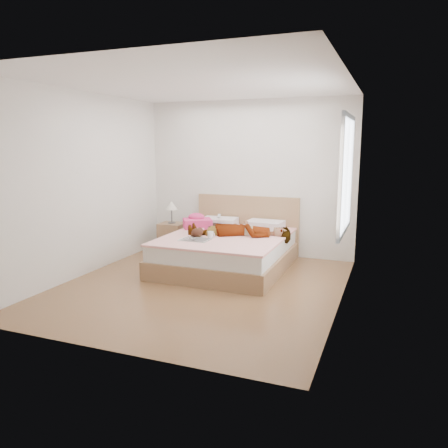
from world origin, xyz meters
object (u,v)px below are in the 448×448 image
Objects in this scene: woman at (240,228)px; coffee_mug at (211,235)px; towel at (197,222)px; magazine at (195,239)px; plush_toy at (197,232)px; phone at (219,216)px; nightstand at (172,235)px; bed at (228,249)px.

woman is 11.84× the size of coffee_mug.
magazine is (0.37, -0.89, -0.09)m from towel.
coffee_mug is 0.52× the size of plush_toy.
woman is 0.67m from plush_toy.
woman is at bearing -18.12° from towel.
phone is (-0.50, 0.40, 0.09)m from woman.
phone is at bearing 89.04° from plush_toy.
nightstand is at bearing 130.81° from magazine.
bed is 15.80× the size of coffee_mug.
nightstand is (-1.12, 0.90, -0.26)m from coffee_mug.
woman is 0.51m from coffee_mug.
towel is at bearing -20.77° from nightstand.
towel reaches higher than plush_toy.
nightstand is (-0.93, 0.10, -0.41)m from phone.
towel is (-0.67, 0.32, 0.33)m from bed.
magazine is 3.22× the size of coffee_mug.
nightstand is (-1.43, 0.50, -0.32)m from woman.
magazine is at bearing -49.96° from woman.
woman is 0.75× the size of bed.
bed reaches higher than towel.
woman reaches higher than plush_toy.
plush_toy is at bearing -173.67° from coffee_mug.
bed is 2.32× the size of nightstand.
towel is 2.29× the size of plush_toy.
plush_toy is (-0.51, -0.42, -0.03)m from woman.
plush_toy is (-0.20, -0.02, 0.02)m from coffee_mug.
nightstand reaches higher than woman.
bed is at bearing 47.51° from plush_toy.
towel reaches higher than magazine.
nightstand is at bearing 161.47° from phone.
bed reaches higher than phone.
coffee_mug is (-0.31, -0.40, -0.06)m from woman.
bed is 0.69m from magazine.
nightstand reaches higher than magazine.
bed reaches higher than magazine.
nightstand reaches higher than phone.
bed is (0.33, -0.45, -0.43)m from phone.
towel is at bearing 154.41° from bed.
phone is 0.24× the size of magazine.
phone reaches higher than woman.
towel is 0.86m from coffee_mug.
woman reaches higher than coffee_mug.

